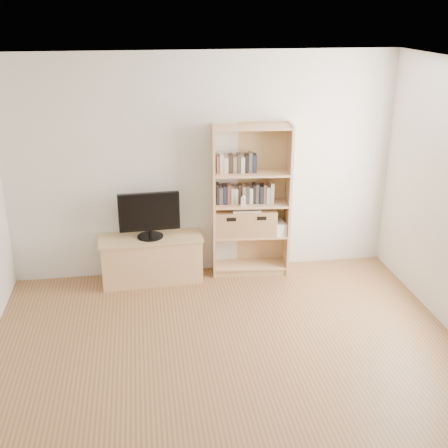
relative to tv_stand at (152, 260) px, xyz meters
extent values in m
cube|color=brown|center=(0.65, -2.29, -0.26)|extent=(4.50, 5.00, 0.01)
cube|color=silver|center=(0.65, 0.21, 1.04)|extent=(4.50, 0.02, 2.60)
cube|color=white|center=(0.65, -2.29, 2.34)|extent=(4.50, 5.00, 0.01)
cube|color=tan|center=(0.00, 0.00, 0.00)|extent=(1.17, 0.49, 0.53)
cube|color=tan|center=(1.19, 0.05, 0.64)|extent=(0.93, 0.40, 1.81)
cube|color=black|center=(0.00, 0.00, 0.56)|extent=(0.69, 0.09, 0.54)
cube|color=black|center=(1.19, 0.07, 0.73)|extent=(0.77, 0.22, 0.20)
cube|color=black|center=(0.99, 0.09, 1.10)|extent=(0.41, 0.19, 0.21)
cube|color=white|center=(1.08, -0.04, 0.68)|extent=(0.06, 0.05, 0.11)
cube|color=#A37A4A|center=(0.95, 0.07, 0.39)|extent=(0.39, 0.33, 0.30)
cube|color=#A37A4A|center=(1.30, 0.04, 0.39)|extent=(0.40, 0.34, 0.31)
cube|color=silver|center=(1.13, 0.04, 0.55)|extent=(0.35, 0.26, 0.03)
cube|color=silver|center=(1.50, 0.02, 0.30)|extent=(0.19, 0.27, 0.12)
camera|label=1|loc=(-0.06, -6.03, 2.79)|focal=45.00mm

